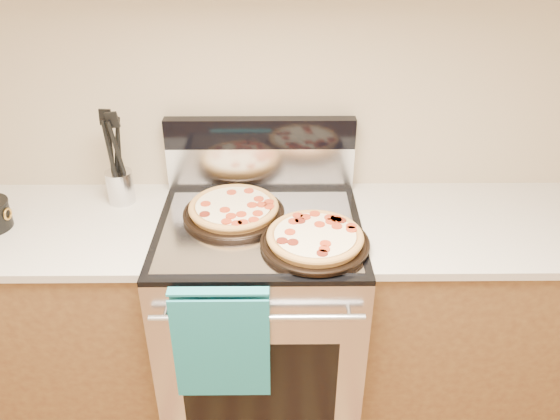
{
  "coord_description": "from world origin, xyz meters",
  "views": [
    {
      "loc": [
        0.06,
        -0.07,
        1.99
      ],
      "look_at": [
        0.08,
        1.55,
        1.04
      ],
      "focal_mm": 35.0,
      "sensor_mm": 36.0,
      "label": 1
    }
  ],
  "objects_px": {
    "pepperoni_pizza_back": "(234,209)",
    "utensil_crock": "(120,187)",
    "range_body": "(261,321)",
    "pepperoni_pizza_front": "(315,239)"
  },
  "relations": [
    {
      "from": "range_body",
      "to": "utensil_crock",
      "type": "distance_m",
      "value": 0.79
    },
    {
      "from": "pepperoni_pizza_front",
      "to": "utensil_crock",
      "type": "height_order",
      "value": "utensil_crock"
    },
    {
      "from": "pepperoni_pizza_back",
      "to": "pepperoni_pizza_front",
      "type": "height_order",
      "value": "same"
    },
    {
      "from": "range_body",
      "to": "pepperoni_pizza_front",
      "type": "bearing_deg",
      "value": -35.75
    },
    {
      "from": "pepperoni_pizza_front",
      "to": "range_body",
      "type": "bearing_deg",
      "value": 144.25
    },
    {
      "from": "utensil_crock",
      "to": "range_body",
      "type": "bearing_deg",
      "value": -20.09
    },
    {
      "from": "range_body",
      "to": "pepperoni_pizza_front",
      "type": "distance_m",
      "value": 0.56
    },
    {
      "from": "pepperoni_pizza_back",
      "to": "utensil_crock",
      "type": "xyz_separation_m",
      "value": [
        -0.46,
        0.14,
        0.02
      ]
    },
    {
      "from": "range_body",
      "to": "pepperoni_pizza_back",
      "type": "bearing_deg",
      "value": 147.21
    },
    {
      "from": "pepperoni_pizza_back",
      "to": "utensil_crock",
      "type": "height_order",
      "value": "utensil_crock"
    }
  ]
}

